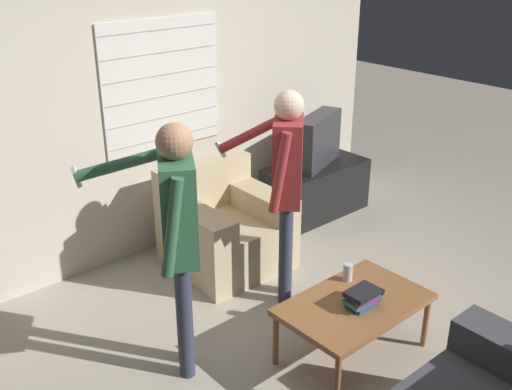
# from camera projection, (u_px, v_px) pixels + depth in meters

# --- Properties ---
(ground_plane) EXTENTS (16.00, 16.00, 0.00)m
(ground_plane) POSITION_uv_depth(u_px,v_px,m) (321.00, 350.00, 4.07)
(ground_plane) COLOR #B2A893
(wall_back) EXTENTS (5.20, 0.08, 2.55)m
(wall_back) POSITION_uv_depth(u_px,v_px,m) (149.00, 107.00, 4.96)
(wall_back) COLOR beige
(wall_back) RESTS_ON ground_plane
(armchair_beige) EXTENTS (0.90, 0.87, 0.84)m
(armchair_beige) POSITION_uv_depth(u_px,v_px,m) (224.00, 227.00, 5.03)
(armchair_beige) COLOR #C6B289
(armchair_beige) RESTS_ON ground_plane
(coffee_table) EXTENTS (0.97, 0.61, 0.42)m
(coffee_table) POSITION_uv_depth(u_px,v_px,m) (354.00, 307.00, 3.88)
(coffee_table) COLOR brown
(coffee_table) RESTS_ON ground_plane
(tv_stand) EXTENTS (1.06, 0.52, 0.52)m
(tv_stand) POSITION_uv_depth(u_px,v_px,m) (315.00, 189.00, 5.97)
(tv_stand) COLOR black
(tv_stand) RESTS_ON ground_plane
(tv) EXTENTS (0.72, 0.43, 0.50)m
(tv) POSITION_uv_depth(u_px,v_px,m) (317.00, 140.00, 5.76)
(tv) COLOR #2D2D33
(tv) RESTS_ON tv_stand
(person_left_standing) EXTENTS (0.60, 0.77, 1.65)m
(person_left_standing) POSITION_uv_depth(u_px,v_px,m) (177.00, 223.00, 3.49)
(person_left_standing) COLOR #33384C
(person_left_standing) RESTS_ON ground_plane
(person_right_standing) EXTENTS (0.47, 0.76, 1.63)m
(person_right_standing) POSITION_uv_depth(u_px,v_px,m) (286.00, 174.00, 4.26)
(person_right_standing) COLOR #33384C
(person_right_standing) RESTS_ON ground_plane
(book_stack) EXTENTS (0.24, 0.19, 0.12)m
(book_stack) POSITION_uv_depth(u_px,v_px,m) (362.00, 298.00, 3.79)
(book_stack) COLOR #284C89
(book_stack) RESTS_ON coffee_table
(soda_can) EXTENTS (0.07, 0.07, 0.13)m
(soda_can) POSITION_uv_depth(u_px,v_px,m) (348.00, 272.00, 4.08)
(soda_can) COLOR silver
(soda_can) RESTS_ON coffee_table
(spare_remote) EXTENTS (0.08, 0.14, 0.02)m
(spare_remote) POSITION_uv_depth(u_px,v_px,m) (375.00, 290.00, 3.97)
(spare_remote) COLOR black
(spare_remote) RESTS_ON coffee_table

